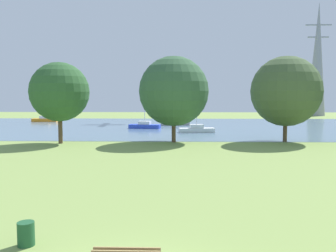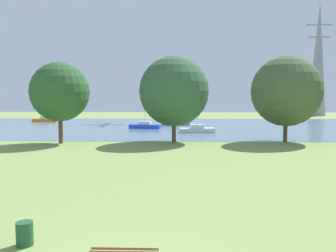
{
  "view_description": "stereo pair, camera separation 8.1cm",
  "coord_description": "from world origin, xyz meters",
  "px_view_note": "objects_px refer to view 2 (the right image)",
  "views": [
    {
      "loc": [
        1.37,
        -9.11,
        4.98
      ],
      "look_at": [
        0.43,
        21.71,
        2.42
      ],
      "focal_mm": 38.62,
      "sensor_mm": 36.0,
      "label": 1
    },
    {
      "loc": [
        1.45,
        -9.1,
        4.98
      ],
      "look_at": [
        0.43,
        21.71,
        2.42
      ],
      "focal_mm": 38.62,
      "sensor_mm": 36.0,
      "label": 2
    }
  ],
  "objects_px": {
    "tree_mid_shore": "(174,91)",
    "electricity_pylon": "(318,59)",
    "sailboat_white": "(197,129)",
    "tree_west_near": "(286,91)",
    "sailboat_gray": "(176,123)",
    "sailboat_orange": "(46,119)",
    "sailboat_blue": "(145,125)",
    "litter_bin": "(25,234)",
    "tree_east_near": "(60,92)"
  },
  "relations": [
    {
      "from": "sailboat_white",
      "to": "tree_east_near",
      "type": "relative_size",
      "value": 0.81
    },
    {
      "from": "sailboat_blue",
      "to": "tree_west_near",
      "type": "bearing_deg",
      "value": -43.2
    },
    {
      "from": "sailboat_blue",
      "to": "sailboat_white",
      "type": "relative_size",
      "value": 0.98
    },
    {
      "from": "tree_mid_shore",
      "to": "electricity_pylon",
      "type": "bearing_deg",
      "value": 56.77
    },
    {
      "from": "sailboat_white",
      "to": "litter_bin",
      "type": "bearing_deg",
      "value": -101.31
    },
    {
      "from": "sailboat_gray",
      "to": "tree_west_near",
      "type": "xyz_separation_m",
      "value": [
        12.2,
        -21.95,
        5.02
      ]
    },
    {
      "from": "sailboat_white",
      "to": "tree_west_near",
      "type": "xyz_separation_m",
      "value": [
        9.11,
        -9.69,
        5.02
      ]
    },
    {
      "from": "sailboat_blue",
      "to": "electricity_pylon",
      "type": "height_order",
      "value": "electricity_pylon"
    },
    {
      "from": "sailboat_blue",
      "to": "tree_west_near",
      "type": "distance_m",
      "value": 23.59
    },
    {
      "from": "sailboat_gray",
      "to": "sailboat_orange",
      "type": "bearing_deg",
      "value": 162.95
    },
    {
      "from": "sailboat_blue",
      "to": "tree_west_near",
      "type": "height_order",
      "value": "tree_west_near"
    },
    {
      "from": "sailboat_white",
      "to": "electricity_pylon",
      "type": "height_order",
      "value": "electricity_pylon"
    },
    {
      "from": "sailboat_blue",
      "to": "tree_east_near",
      "type": "relative_size",
      "value": 0.8
    },
    {
      "from": "sailboat_orange",
      "to": "tree_east_near",
      "type": "relative_size",
      "value": 0.75
    },
    {
      "from": "sailboat_white",
      "to": "tree_west_near",
      "type": "relative_size",
      "value": 0.75
    },
    {
      "from": "tree_west_near",
      "to": "tree_mid_shore",
      "type": "bearing_deg",
      "value": -177.58
    },
    {
      "from": "sailboat_orange",
      "to": "tree_west_near",
      "type": "relative_size",
      "value": 0.69
    },
    {
      "from": "tree_east_near",
      "to": "tree_mid_shore",
      "type": "distance_m",
      "value": 11.99
    },
    {
      "from": "tree_east_near",
      "to": "litter_bin",
      "type": "bearing_deg",
      "value": -74.08
    },
    {
      "from": "sailboat_orange",
      "to": "sailboat_blue",
      "type": "bearing_deg",
      "value": -33.9
    },
    {
      "from": "sailboat_orange",
      "to": "tree_west_near",
      "type": "distance_m",
      "value": 48.17
    },
    {
      "from": "sailboat_orange",
      "to": "electricity_pylon",
      "type": "xyz_separation_m",
      "value": [
        60.82,
        23.73,
        13.72
      ]
    },
    {
      "from": "tree_west_near",
      "to": "sailboat_blue",
      "type": "bearing_deg",
      "value": 136.8
    },
    {
      "from": "litter_bin",
      "to": "sailboat_white",
      "type": "height_order",
      "value": "sailboat_white"
    },
    {
      "from": "sailboat_gray",
      "to": "tree_mid_shore",
      "type": "xyz_separation_m",
      "value": [
        0.1,
        -22.46,
        5.03
      ]
    },
    {
      "from": "litter_bin",
      "to": "tree_mid_shore",
      "type": "distance_m",
      "value": 28.18
    },
    {
      "from": "sailboat_white",
      "to": "tree_mid_shore",
      "type": "relative_size",
      "value": 0.75
    },
    {
      "from": "sailboat_white",
      "to": "sailboat_orange",
      "type": "bearing_deg",
      "value": 144.84
    },
    {
      "from": "sailboat_white",
      "to": "sailboat_gray",
      "type": "bearing_deg",
      "value": 104.13
    },
    {
      "from": "tree_mid_shore",
      "to": "tree_west_near",
      "type": "bearing_deg",
      "value": 2.42
    },
    {
      "from": "sailboat_white",
      "to": "sailboat_gray",
      "type": "distance_m",
      "value": 12.64
    },
    {
      "from": "tree_mid_shore",
      "to": "sailboat_blue",
      "type": "bearing_deg",
      "value": 106.1
    },
    {
      "from": "sailboat_orange",
      "to": "tree_west_near",
      "type": "xyz_separation_m",
      "value": [
        37.56,
        -29.73,
        5.03
      ]
    },
    {
      "from": "litter_bin",
      "to": "sailboat_blue",
      "type": "height_order",
      "value": "sailboat_blue"
    },
    {
      "from": "tree_east_near",
      "to": "sailboat_gray",
      "type": "bearing_deg",
      "value": 63.78
    },
    {
      "from": "sailboat_white",
      "to": "sailboat_orange",
      "type": "height_order",
      "value": "sailboat_white"
    },
    {
      "from": "tree_mid_shore",
      "to": "tree_west_near",
      "type": "relative_size",
      "value": 1.0
    },
    {
      "from": "sailboat_gray",
      "to": "sailboat_orange",
      "type": "distance_m",
      "value": 26.53
    },
    {
      "from": "litter_bin",
      "to": "tree_mid_shore",
      "type": "relative_size",
      "value": 0.09
    },
    {
      "from": "sailboat_orange",
      "to": "tree_mid_shore",
      "type": "bearing_deg",
      "value": -49.9
    },
    {
      "from": "tree_east_near",
      "to": "sailboat_blue",
      "type": "bearing_deg",
      "value": 67.97
    },
    {
      "from": "sailboat_orange",
      "to": "tree_mid_shore",
      "type": "height_order",
      "value": "tree_mid_shore"
    },
    {
      "from": "sailboat_white",
      "to": "electricity_pylon",
      "type": "bearing_deg",
      "value": 53.51
    },
    {
      "from": "litter_bin",
      "to": "electricity_pylon",
      "type": "relative_size",
      "value": 0.03
    },
    {
      "from": "litter_bin",
      "to": "sailboat_orange",
      "type": "distance_m",
      "value": 61.27
    },
    {
      "from": "litter_bin",
      "to": "electricity_pylon",
      "type": "bearing_deg",
      "value": 63.88
    },
    {
      "from": "tree_west_near",
      "to": "electricity_pylon",
      "type": "xyz_separation_m",
      "value": [
        23.25,
        53.46,
        8.69
      ]
    },
    {
      "from": "sailboat_white",
      "to": "tree_mid_shore",
      "type": "distance_m",
      "value": 11.76
    },
    {
      "from": "tree_west_near",
      "to": "sailboat_orange",
      "type": "bearing_deg",
      "value": 141.64
    },
    {
      "from": "electricity_pylon",
      "to": "sailboat_blue",
      "type": "bearing_deg",
      "value": -136.75
    }
  ]
}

